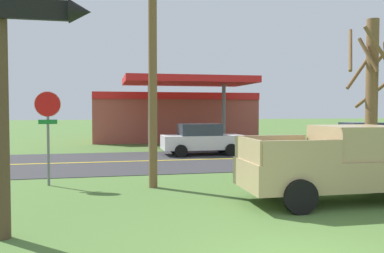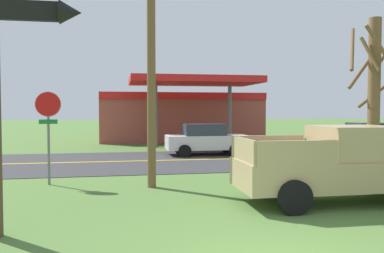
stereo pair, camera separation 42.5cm
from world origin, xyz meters
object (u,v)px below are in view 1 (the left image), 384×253
stop_sign (48,121)px  car_grey_near_lane (364,137)px  bare_tree (372,93)px  car_white_far_lane (202,139)px  utility_pole (153,30)px  pickup_tan_parked_on_lawn (343,164)px  gas_station (173,115)px

stop_sign → car_grey_near_lane: size_ratio=0.70×
bare_tree → car_white_far_lane: 9.53m
utility_pole → car_grey_near_lane: size_ratio=2.14×
pickup_tan_parked_on_lawn → utility_pole: bearing=147.9°
stop_sign → car_white_far_lane: bearing=47.5°
utility_pole → car_grey_near_lane: (13.07, 8.28, -3.93)m
bare_tree → car_grey_near_lane: (5.67, 8.44, -2.11)m
utility_pole → pickup_tan_parked_on_lawn: bearing=-32.1°
bare_tree → car_grey_near_lane: size_ratio=1.29×
pickup_tan_parked_on_lawn → car_grey_near_lane: pickup_tan_parked_on_lawn is taller
stop_sign → bare_tree: 10.67m
utility_pole → gas_station: 19.21m
stop_sign → gas_station: (6.89, 17.64, -0.08)m
utility_pole → car_white_far_lane: size_ratio=2.14×
bare_tree → gas_station: size_ratio=0.45×
car_grey_near_lane → car_white_far_lane: same height
bare_tree → car_grey_near_lane: bearing=56.1°
bare_tree → car_white_far_lane: bearing=114.7°
car_grey_near_lane → car_white_far_lane: (-9.56, 0.00, 0.00)m
utility_pole → gas_station: utility_pole is taller
car_white_far_lane → stop_sign: bearing=-132.5°
bare_tree → car_white_far_lane: size_ratio=1.29×
gas_station → car_grey_near_lane: size_ratio=2.86×
utility_pole → bare_tree: bearing=-1.3°
gas_station → car_grey_near_lane: (9.35, -10.35, -1.11)m
car_grey_near_lane → stop_sign: bearing=-155.8°
bare_tree → car_grey_near_lane: bare_tree is taller
stop_sign → car_white_far_lane: size_ratio=0.70×
bare_tree → pickup_tan_parked_on_lawn: bare_tree is taller
bare_tree → pickup_tan_parked_on_lawn: (-2.80, -2.72, -1.97)m
gas_station → car_white_far_lane: (-0.21, -10.35, -1.11)m
car_grey_near_lane → car_white_far_lane: bearing=180.0°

